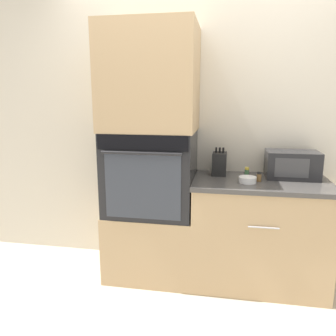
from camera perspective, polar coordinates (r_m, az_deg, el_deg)
name	(u,v)px	position (r m, az deg, el deg)	size (l,w,h in m)	color
ground_plane	(190,295)	(2.78, 3.79, -21.13)	(12.00, 12.00, 0.00)	beige
wall_back	(199,129)	(2.97, 5.48, 6.77)	(8.00, 0.05, 2.50)	beige
oven_cabinet_base	(152,241)	(2.96, -2.79, -12.63)	(0.74, 0.60, 0.57)	tan
wall_oven	(151,172)	(2.75, -2.94, -0.64)	(0.72, 0.64, 0.69)	black
oven_cabinet_upper	(150,79)	(2.69, -3.11, 15.24)	(0.74, 0.60, 0.82)	tan
counter_unit	(258,232)	(2.85, 15.44, -10.71)	(1.08, 0.63, 0.88)	tan
microwave	(292,165)	(2.85, 20.77, 0.54)	(0.41, 0.27, 0.22)	#232326
knife_block	(219,164)	(2.81, 8.92, 0.75)	(0.12, 0.16, 0.24)	black
bowl	(247,180)	(2.61, 13.67, -1.99)	(0.14, 0.14, 0.05)	white
condiment_jar_near	(259,177)	(2.67, 15.57, -1.48)	(0.04, 0.04, 0.08)	brown
condiment_jar_mid	(247,173)	(2.76, 13.56, -0.79)	(0.04, 0.04, 0.09)	#427047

